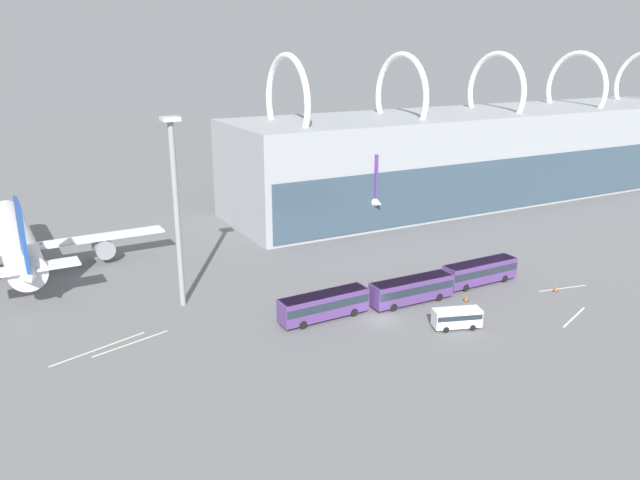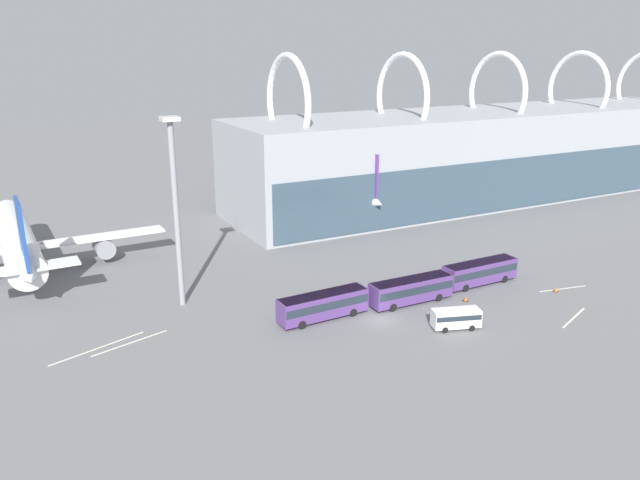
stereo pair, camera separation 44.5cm
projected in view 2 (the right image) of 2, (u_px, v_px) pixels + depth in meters
ground_plane at (380, 320)px, 73.32m from camera, size 440.00×440.00×0.00m
terminal_building at (492, 152)px, 131.32m from camera, size 114.18×24.62×29.85m
airliner_at_gate_near at (17, 242)px, 86.99m from camera, size 40.50×37.78×13.60m
airliner_at_gate_far at (328, 185)px, 118.84m from camera, size 38.81×36.57×13.61m
shuttle_bus_0 at (323, 304)px, 73.05m from camera, size 11.21×2.94×3.17m
shuttle_bus_1 at (411, 289)px, 77.63m from camera, size 11.17×2.75×3.17m
shuttle_bus_2 at (480, 271)px, 83.75m from camera, size 11.17×2.77×3.17m
service_van_foreground at (456, 317)px, 70.72m from camera, size 5.81×3.59×2.31m
floodlight_mast at (176, 202)px, 73.86m from camera, size 2.03×2.03×23.14m
lane_stripe_0 at (563, 289)px, 82.69m from camera, size 7.22×1.62×0.01m
lane_stripe_1 at (574, 318)px, 73.88m from camera, size 6.86×3.00×0.01m
lane_stripe_2 at (98, 348)px, 66.45m from camera, size 10.41×3.69×0.01m
lane_stripe_3 at (130, 343)px, 67.61m from camera, size 8.66×2.75×0.01m
traffic_cone_0 at (466, 299)px, 78.65m from camera, size 0.62×0.62×0.63m
traffic_cone_1 at (556, 289)px, 81.56m from camera, size 0.57×0.57×0.78m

